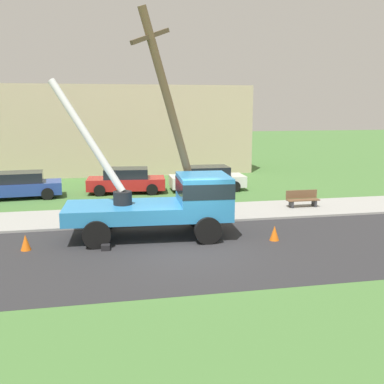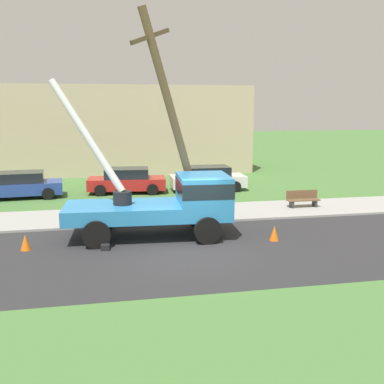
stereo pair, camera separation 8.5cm
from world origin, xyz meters
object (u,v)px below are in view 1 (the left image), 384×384
at_px(utility_truck, 170,200).
at_px(park_bench, 302,199).
at_px(parked_sedan_blue, 19,185).
at_px(traffic_cone_behind, 26,243).
at_px(parked_sedan_red, 126,181).
at_px(parked_sedan_white, 207,178).
at_px(leaning_utility_pole, 174,120).
at_px(traffic_cone_ahead, 274,233).

height_order(utility_truck, park_bench, utility_truck).
xyz_separation_m(utility_truck, parked_sedan_blue, (-6.85, 8.99, -0.70)).
height_order(traffic_cone_behind, parked_sedan_red, parked_sedan_red).
bearing_deg(parked_sedan_blue, utility_truck, -52.70).
bearing_deg(utility_truck, parked_sedan_white, 68.33).
height_order(parked_sedan_blue, parked_sedan_white, same).
bearing_deg(leaning_utility_pole, parked_sedan_blue, 132.33).
distance_m(utility_truck, leaning_utility_pole, 3.19).
height_order(traffic_cone_ahead, parked_sedan_red, parked_sedan_red).
xyz_separation_m(utility_truck, traffic_cone_ahead, (3.72, -1.38, -1.13)).
bearing_deg(traffic_cone_behind, parked_sedan_white, 48.54).
bearing_deg(traffic_cone_behind, parked_sedan_blue, 99.57).
bearing_deg(parked_sedan_red, parked_sedan_blue, -175.83).
bearing_deg(parked_sedan_red, traffic_cone_behind, -112.06).
bearing_deg(traffic_cone_ahead, parked_sedan_white, 90.11).
distance_m(utility_truck, parked_sedan_blue, 11.33).
xyz_separation_m(utility_truck, parked_sedan_red, (-1.08, 9.42, -0.70)).
relative_size(utility_truck, leaning_utility_pole, 0.79).
bearing_deg(utility_truck, parked_sedan_red, 96.52).
bearing_deg(parked_sedan_blue, traffic_cone_behind, -80.43).
distance_m(leaning_utility_pole, traffic_cone_behind, 7.15).
bearing_deg(parked_sedan_blue, leaning_utility_pole, -47.67).
height_order(utility_truck, parked_sedan_blue, utility_truck).
xyz_separation_m(leaning_utility_pole, park_bench, (6.71, 2.35, -3.92)).
height_order(traffic_cone_ahead, traffic_cone_behind, same).
bearing_deg(utility_truck, leaning_utility_pole, 72.44).
xyz_separation_m(traffic_cone_ahead, traffic_cone_behind, (-8.92, 0.60, 0.00)).
distance_m(leaning_utility_pole, park_bench, 8.12).
distance_m(parked_sedan_blue, park_bench, 14.98).
bearing_deg(traffic_cone_behind, traffic_cone_ahead, -3.86).
bearing_deg(park_bench, parked_sedan_red, 143.70).
bearing_deg(parked_sedan_blue, traffic_cone_ahead, -44.46).
bearing_deg(parked_sedan_white, park_bench, -60.14).
relative_size(traffic_cone_ahead, parked_sedan_red, 0.12).
bearing_deg(parked_sedan_red, traffic_cone_ahead, -66.06).
xyz_separation_m(utility_truck, leaning_utility_pole, (0.35, 1.09, 2.98)).
height_order(traffic_cone_behind, park_bench, park_bench).
relative_size(utility_truck, traffic_cone_ahead, 12.05).
bearing_deg(traffic_cone_behind, utility_truck, 8.48).
bearing_deg(parked_sedan_white, traffic_cone_ahead, -89.89).
distance_m(utility_truck, traffic_cone_behind, 5.38).
distance_m(utility_truck, traffic_cone_ahead, 4.12).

